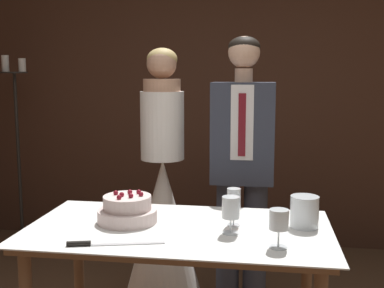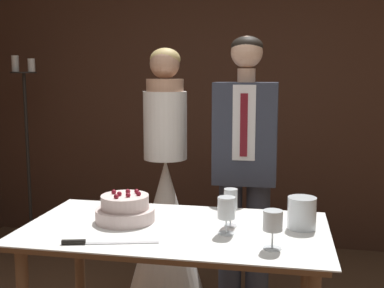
% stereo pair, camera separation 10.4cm
% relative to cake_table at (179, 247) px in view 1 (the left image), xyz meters
% --- Properties ---
extents(wall_back, '(4.75, 0.12, 2.66)m').
position_rel_cake_table_xyz_m(wall_back, '(-0.01, 2.14, 0.62)').
color(wall_back, '#472B1E').
rests_on(wall_back, ground_plane).
extents(cake_table, '(1.43, 0.78, 0.80)m').
position_rel_cake_table_xyz_m(cake_table, '(0.00, 0.00, 0.00)').
color(cake_table, brown).
rests_on(cake_table, ground_plane).
extents(tiered_cake, '(0.29, 0.29, 0.15)m').
position_rel_cake_table_xyz_m(tiered_cake, '(-0.26, 0.04, 0.16)').
color(tiered_cake, beige).
rests_on(tiered_cake, cake_table).
extents(cake_knife, '(0.40, 0.12, 0.02)m').
position_rel_cake_table_xyz_m(cake_knife, '(-0.30, -0.29, 0.10)').
color(cake_knife, silver).
rests_on(cake_knife, cake_table).
extents(wine_glass_near, '(0.08, 0.08, 0.16)m').
position_rel_cake_table_xyz_m(wine_glass_near, '(0.46, -0.20, 0.21)').
color(wine_glass_near, silver).
rests_on(wine_glass_near, cake_table).
extents(wine_glass_middle, '(0.07, 0.07, 0.18)m').
position_rel_cake_table_xyz_m(wine_glass_middle, '(0.25, 0.07, 0.22)').
color(wine_glass_middle, silver).
rests_on(wine_glass_middle, cake_table).
extents(wine_glass_far, '(0.08, 0.08, 0.17)m').
position_rel_cake_table_xyz_m(wine_glass_far, '(0.25, -0.05, 0.21)').
color(wine_glass_far, silver).
rests_on(wine_glass_far, cake_table).
extents(hurricane_candle, '(0.13, 0.13, 0.15)m').
position_rel_cake_table_xyz_m(hurricane_candle, '(0.59, 0.09, 0.17)').
color(hurricane_candle, silver).
rests_on(hurricane_candle, cake_table).
extents(bride, '(0.54, 0.54, 1.68)m').
position_rel_cake_table_xyz_m(bride, '(-0.26, 0.85, -0.09)').
color(bride, white).
rests_on(bride, ground_plane).
extents(groom, '(0.39, 0.25, 1.75)m').
position_rel_cake_table_xyz_m(groom, '(0.26, 0.85, 0.26)').
color(groom, '#333847').
rests_on(groom, ground_plane).
extents(candle_stand, '(0.28, 0.28, 1.68)m').
position_rel_cake_table_xyz_m(candle_stand, '(-1.70, 1.65, 0.07)').
color(candle_stand, black).
rests_on(candle_stand, ground_plane).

